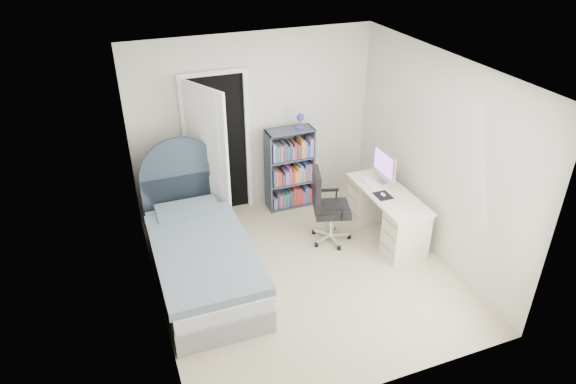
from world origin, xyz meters
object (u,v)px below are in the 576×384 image
object	(u,v)px
nightstand	(177,201)
office_chair	(326,203)
bookcase	(291,171)
desk	(386,212)
bed	(201,254)
floor_lamp	(188,192)

from	to	relation	value
nightstand	office_chair	world-z (taller)	office_chair
bookcase	desk	distance (m)	1.50
bed	nightstand	world-z (taller)	bed
desk	floor_lamp	bearing A→B (deg)	155.04
desk	office_chair	xyz separation A→B (m)	(-0.80, 0.18, 0.20)
floor_lamp	office_chair	size ratio (longest dim) A/B	1.33
floor_lamp	bookcase	bearing A→B (deg)	2.94
floor_lamp	office_chair	world-z (taller)	floor_lamp
bed	desk	world-z (taller)	bed
nightstand	bookcase	distance (m)	1.65
bed	desk	bearing A→B (deg)	-0.56
nightstand	bookcase	world-z (taller)	bookcase
bed	floor_lamp	xyz separation A→B (m)	(0.10, 1.09, 0.24)
bookcase	desk	xyz separation A→B (m)	(0.89, -1.19, -0.20)
bookcase	bed	bearing A→B (deg)	-143.82
bed	office_chair	xyz separation A→B (m)	(1.68, 0.16, 0.25)
floor_lamp	nightstand	bearing A→B (deg)	133.75
floor_lamp	bookcase	distance (m)	1.50
desk	office_chair	world-z (taller)	desk
bookcase	office_chair	world-z (taller)	bookcase
nightstand	office_chair	distance (m)	2.04
nightstand	office_chair	bearing A→B (deg)	-32.02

